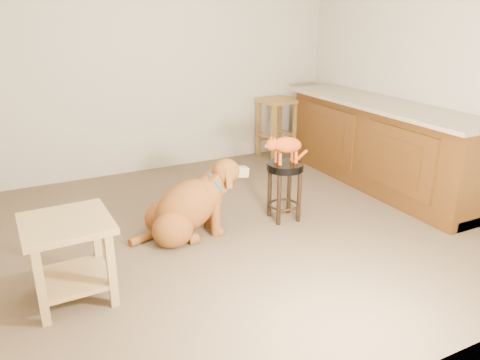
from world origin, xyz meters
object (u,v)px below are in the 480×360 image
side_table (69,248)px  golden_retriever (188,208)px  padded_stool (285,180)px  wood_stool (277,128)px  tabby_kitten (285,146)px

side_table → golden_retriever: golden_retriever is taller
padded_stool → golden_retriever: 0.94m
wood_stool → golden_retriever: 2.46m
side_table → tabby_kitten: (1.95, 0.45, 0.33)m
padded_stool → wood_stool: (0.93, 1.68, 0.02)m
wood_stool → golden_retriever: size_ratio=0.70×
padded_stool → side_table: bearing=-167.0°
side_table → tabby_kitten: bearing=13.1°
golden_retriever → side_table: bearing=-150.4°
wood_stool → side_table: bearing=-143.6°
side_table → golden_retriever: size_ratio=0.52×
wood_stool → side_table: 3.59m
wood_stool → side_table: wood_stool is taller
padded_stool → side_table: (-1.96, -0.45, -0.01)m
tabby_kitten → padded_stool: bearing=-5.7°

